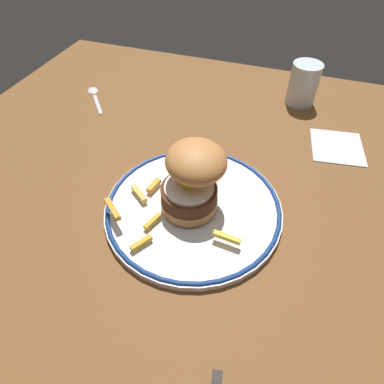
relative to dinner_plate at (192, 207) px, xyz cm
name	(u,v)px	position (x,y,z in cm)	size (l,w,h in cm)	color
ground_plane	(200,203)	(0.24, 3.71, -2.84)	(117.22, 106.94, 4.00)	brown
dinner_plate	(192,207)	(0.00, 0.00, 0.00)	(29.98, 29.98, 1.60)	silver
burger	(192,178)	(-0.09, 0.48, 6.44)	(13.70, 13.61, 11.51)	#B97940
fries_pile	(171,194)	(-3.99, 0.39, 1.54)	(22.62, 26.08, 2.69)	gold
water_glass	(303,87)	(13.58, 41.31, 3.29)	(6.83, 6.83, 9.71)	silver
spoon	(94,92)	(-36.21, 28.66, -0.48)	(9.88, 11.26, 0.90)	silver
napkin	(337,146)	(23.13, 26.10, -0.64)	(10.36, 11.08, 0.40)	silver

